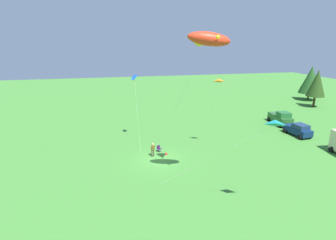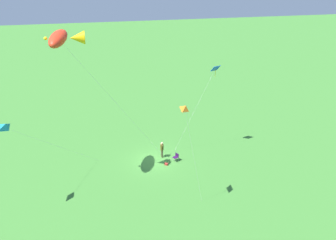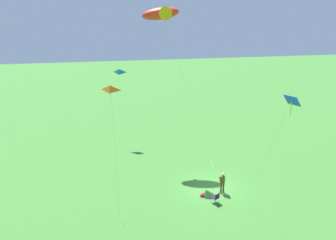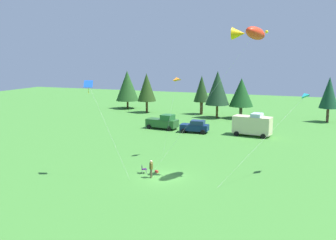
{
  "view_description": "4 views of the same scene",
  "coord_description": "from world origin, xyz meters",
  "px_view_note": "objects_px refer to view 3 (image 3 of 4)",
  "views": [
    {
      "loc": [
        28.04,
        -5.38,
        13.3
      ],
      "look_at": [
        -1.78,
        1.55,
        4.27
      ],
      "focal_mm": 28.0,
      "sensor_mm": 36.0,
      "label": 1
    },
    {
      "loc": [
        5.2,
        35.1,
        20.61
      ],
      "look_at": [
        -0.92,
        3.02,
        5.86
      ],
      "focal_mm": 42.0,
      "sensor_mm": 36.0,
      "label": 2
    },
    {
      "loc": [
        -22.45,
        8.73,
        13.48
      ],
      "look_at": [
        -0.27,
        3.72,
        6.17
      ],
      "focal_mm": 35.0,
      "sensor_mm": 36.0,
      "label": 3
    },
    {
      "loc": [
        13.62,
        -33.85,
        11.84
      ],
      "look_at": [
        -0.5,
        2.81,
        5.14
      ],
      "focal_mm": 42.0,
      "sensor_mm": 36.0,
      "label": 4
    }
  ],
  "objects_px": {
    "kite_delta_orange": "(110,88)",
    "backpack_on_grass": "(202,195)",
    "person_kite_flyer": "(223,181)",
    "kite_large_fish": "(161,14)",
    "kite_diamond_blue": "(290,105)",
    "kite_delta_teal": "(120,71)",
    "folding_chair": "(216,197)"
  },
  "relations": [
    {
      "from": "person_kite_flyer",
      "to": "backpack_on_grass",
      "type": "xyz_separation_m",
      "value": [
        -0.15,
        1.7,
        -0.91
      ]
    },
    {
      "from": "person_kite_flyer",
      "to": "backpack_on_grass",
      "type": "bearing_deg",
      "value": 86.39
    },
    {
      "from": "person_kite_flyer",
      "to": "kite_delta_orange",
      "type": "xyz_separation_m",
      "value": [
        -0.48,
        8.33,
        7.94
      ]
    },
    {
      "from": "kite_delta_teal",
      "to": "kite_diamond_blue",
      "type": "relative_size",
      "value": 0.88
    },
    {
      "from": "folding_chair",
      "to": "backpack_on_grass",
      "type": "height_order",
      "value": "folding_chair"
    },
    {
      "from": "person_kite_flyer",
      "to": "kite_diamond_blue",
      "type": "xyz_separation_m",
      "value": [
        -5.71,
        -1.34,
        7.64
      ]
    },
    {
      "from": "kite_delta_teal",
      "to": "backpack_on_grass",
      "type": "bearing_deg",
      "value": -159.63
    },
    {
      "from": "kite_delta_orange",
      "to": "folding_chair",
      "type": "bearing_deg",
      "value": -96.46
    },
    {
      "from": "backpack_on_grass",
      "to": "kite_delta_teal",
      "type": "distance_m",
      "value": 16.22
    },
    {
      "from": "kite_diamond_blue",
      "to": "kite_delta_teal",
      "type": "bearing_deg",
      "value": 22.93
    },
    {
      "from": "kite_large_fish",
      "to": "kite_delta_orange",
      "type": "xyz_separation_m",
      "value": [
        -9.05,
        5.25,
        -4.64
      ]
    },
    {
      "from": "kite_diamond_blue",
      "to": "kite_large_fish",
      "type": "bearing_deg",
      "value": 17.21
    },
    {
      "from": "person_kite_flyer",
      "to": "kite_large_fish",
      "type": "distance_m",
      "value": 15.53
    },
    {
      "from": "kite_delta_orange",
      "to": "kite_diamond_blue",
      "type": "xyz_separation_m",
      "value": [
        -5.23,
        -9.67,
        -0.3
      ]
    },
    {
      "from": "backpack_on_grass",
      "to": "kite_diamond_blue",
      "type": "bearing_deg",
      "value": -151.3
    },
    {
      "from": "kite_delta_orange",
      "to": "kite_diamond_blue",
      "type": "relative_size",
      "value": 1.0
    },
    {
      "from": "person_kite_flyer",
      "to": "kite_large_fish",
      "type": "relative_size",
      "value": 0.12
    },
    {
      "from": "person_kite_flyer",
      "to": "kite_delta_teal",
      "type": "distance_m",
      "value": 16.3
    },
    {
      "from": "kite_delta_orange",
      "to": "person_kite_flyer",
      "type": "bearing_deg",
      "value": -86.73
    },
    {
      "from": "kite_delta_orange",
      "to": "backpack_on_grass",
      "type": "bearing_deg",
      "value": -87.18
    },
    {
      "from": "kite_delta_orange",
      "to": "kite_diamond_blue",
      "type": "distance_m",
      "value": 11.0
    },
    {
      "from": "kite_delta_teal",
      "to": "folding_chair",
      "type": "bearing_deg",
      "value": -158.76
    },
    {
      "from": "person_kite_flyer",
      "to": "kite_large_fish",
      "type": "bearing_deg",
      "value": 11.13
    },
    {
      "from": "folding_chair",
      "to": "kite_diamond_blue",
      "type": "distance_m",
      "value": 9.58
    },
    {
      "from": "person_kite_flyer",
      "to": "kite_delta_orange",
      "type": "relative_size",
      "value": 0.19
    },
    {
      "from": "person_kite_flyer",
      "to": "kite_diamond_blue",
      "type": "relative_size",
      "value": 0.19
    },
    {
      "from": "person_kite_flyer",
      "to": "kite_delta_teal",
      "type": "height_order",
      "value": "kite_delta_teal"
    },
    {
      "from": "kite_large_fish",
      "to": "kite_delta_teal",
      "type": "bearing_deg",
      "value": 37.63
    },
    {
      "from": "backpack_on_grass",
      "to": "kite_large_fish",
      "type": "xyz_separation_m",
      "value": [
        8.72,
        1.38,
        13.49
      ]
    },
    {
      "from": "backpack_on_grass",
      "to": "kite_diamond_blue",
      "type": "height_order",
      "value": "kite_diamond_blue"
    },
    {
      "from": "kite_large_fish",
      "to": "kite_delta_teal",
      "type": "distance_m",
      "value": 8.24
    },
    {
      "from": "folding_chair",
      "to": "person_kite_flyer",
      "type": "bearing_deg",
      "value": -68.12
    }
  ]
}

